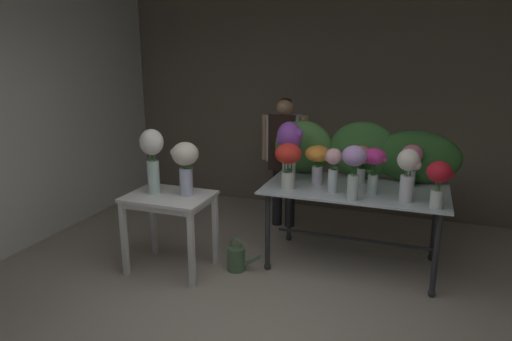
{
  "coord_description": "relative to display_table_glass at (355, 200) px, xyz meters",
  "views": [
    {
      "loc": [
        1.07,
        -2.58,
        2.13
      ],
      "look_at": [
        -0.37,
        1.4,
        1.01
      ],
      "focal_mm": 32.2,
      "sensor_mm": 36.0,
      "label": 1
    }
  ],
  "objects": [
    {
      "name": "vase_ivory_peonies",
      "position": [
        0.48,
        -0.28,
        0.4
      ],
      "size": [
        0.21,
        0.2,
        0.48
      ],
      "color": "silver",
      "rests_on": "display_table_glass"
    },
    {
      "name": "vase_sunset_freesia",
      "position": [
        -0.38,
        0.01,
        0.38
      ],
      "size": [
        0.25,
        0.25,
        0.39
      ],
      "color": "silver",
      "rests_on": "display_table_glass"
    },
    {
      "name": "wall_back",
      "position": [
        -0.52,
        1.7,
        0.78
      ],
      "size": [
        5.96,
        0.12,
        2.95
      ],
      "primitive_type": "cube",
      "color": "#706656",
      "rests_on": "ground"
    },
    {
      "name": "watering_can",
      "position": [
        -1.05,
        -0.51,
        -0.57
      ],
      "size": [
        0.35,
        0.18,
        0.34
      ],
      "color": "#4C704C",
      "rests_on": "ground"
    },
    {
      "name": "ground_plane",
      "position": [
        -0.52,
        -0.04,
        -0.7
      ],
      "size": [
        7.75,
        7.75,
        0.0
      ],
      "primitive_type": "plane",
      "color": "#9E9384"
    },
    {
      "name": "vase_coral_tulips",
      "position": [
        0.02,
        0.19,
        0.37
      ],
      "size": [
        0.22,
        0.22,
        0.38
      ],
      "color": "silver",
      "rests_on": "display_table_glass"
    },
    {
      "name": "vase_blush_stock",
      "position": [
        -0.19,
        -0.22,
        0.38
      ],
      "size": [
        0.17,
        0.16,
        0.42
      ],
      "color": "silver",
      "rests_on": "display_table_glass"
    },
    {
      "name": "florist",
      "position": [
        -0.96,
        0.8,
        0.27
      ],
      "size": [
        0.56,
        0.24,
        1.58
      ],
      "color": "#232328",
      "rests_on": "ground"
    },
    {
      "name": "wall_left",
      "position": [
        -3.5,
        -0.04,
        0.78
      ],
      "size": [
        0.12,
        3.61,
        2.95
      ],
      "primitive_type": "cube",
      "color": "silver",
      "rests_on": "ground"
    },
    {
      "name": "vase_crimson_snapdragons",
      "position": [
        0.73,
        -0.37,
        0.38
      ],
      "size": [
        0.22,
        0.2,
        0.41
      ],
      "color": "silver",
      "rests_on": "display_table_glass"
    },
    {
      "name": "vase_rosy_carnations",
      "position": [
        0.5,
        0.2,
        0.4
      ],
      "size": [
        0.2,
        0.19,
        0.42
      ],
      "color": "silver",
      "rests_on": "display_table_glass"
    },
    {
      "name": "side_table_white",
      "position": [
        -1.66,
        -0.71,
        -0.02
      ],
      "size": [
        0.8,
        0.59,
        0.78
      ],
      "color": "white",
      "rests_on": "ground"
    },
    {
      "name": "foliage_backdrop",
      "position": [
        0.02,
        0.37,
        0.41
      ],
      "size": [
        1.91,
        0.29,
        0.6
      ],
      "color": "#477F3D",
      "rests_on": "display_table_glass"
    },
    {
      "name": "vase_cream_lisianthus_tall",
      "position": [
        -1.5,
        -0.65,
        0.4
      ],
      "size": [
        0.27,
        0.25,
        0.51
      ],
      "color": "silver",
      "rests_on": "side_table_white"
    },
    {
      "name": "vase_violet_ranunculus",
      "position": [
        -0.68,
        0.02,
        0.5
      ],
      "size": [
        0.28,
        0.25,
        0.61
      ],
      "color": "silver",
      "rests_on": "display_table_glass"
    },
    {
      "name": "vase_magenta_anemones",
      "position": [
        0.17,
        -0.15,
        0.42
      ],
      "size": [
        0.22,
        0.21,
        0.44
      ],
      "color": "silver",
      "rests_on": "display_table_glass"
    },
    {
      "name": "vase_scarlet_lilies",
      "position": [
        -0.61,
        -0.25,
        0.41
      ],
      "size": [
        0.26,
        0.26,
        0.45
      ],
      "color": "silver",
      "rests_on": "display_table_glass"
    },
    {
      "name": "vase_white_roses_tall",
      "position": [
        -1.82,
        -0.71,
        0.47
      ],
      "size": [
        0.24,
        0.22,
        0.63
      ],
      "color": "silver",
      "rests_on": "side_table_white"
    },
    {
      "name": "vase_lilac_dahlias",
      "position": [
        0.03,
        -0.39,
        0.45
      ],
      "size": [
        0.22,
        0.22,
        0.5
      ],
      "color": "silver",
      "rests_on": "display_table_glass"
    },
    {
      "name": "display_table_glass",
      "position": [
        0.0,
        0.0,
        0.0
      ],
      "size": [
        1.74,
        0.97,
        0.83
      ],
      "color": "silver",
      "rests_on": "ground"
    }
  ]
}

